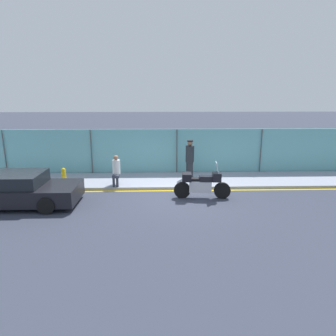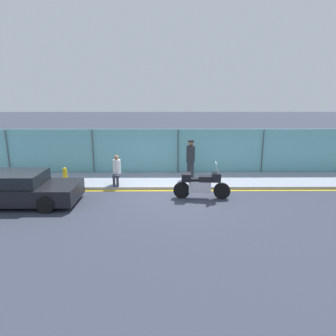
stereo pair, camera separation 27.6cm
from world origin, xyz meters
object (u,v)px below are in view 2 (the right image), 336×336
at_px(motorcycle, 201,184).
at_px(person_seated_on_curb, 117,168).
at_px(parked_car_right_down_street, 14,189).
at_px(officer_standing, 191,159).
at_px(fire_hydrant, 65,175).

distance_m(motorcycle, person_seated_on_curb, 3.93).
distance_m(person_seated_on_curb, parked_car_right_down_street, 4.14).
bearing_deg(motorcycle, person_seated_on_curb, 160.28).
bearing_deg(parked_car_right_down_street, officer_standing, 24.92).
distance_m(parked_car_right_down_street, fire_hydrant, 2.71).
relative_size(parked_car_right_down_street, fire_hydrant, 6.73).
height_order(person_seated_on_curb, parked_car_right_down_street, person_seated_on_curb).
relative_size(officer_standing, parked_car_right_down_street, 0.39).
height_order(parked_car_right_down_street, fire_hydrant, parked_car_right_down_street).
relative_size(motorcycle, fire_hydrant, 3.24).
height_order(motorcycle, person_seated_on_curb, motorcycle).
bearing_deg(officer_standing, person_seated_on_curb, -161.98).
bearing_deg(fire_hydrant, parked_car_right_down_street, -114.18).
bearing_deg(person_seated_on_curb, parked_car_right_down_street, -149.06).
xyz_separation_m(parked_car_right_down_street, fire_hydrant, (1.11, 2.47, -0.13)).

